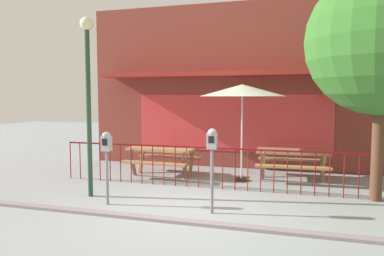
{
  "coord_description": "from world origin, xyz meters",
  "views": [
    {
      "loc": [
        1.93,
        -6.4,
        2.14
      ],
      "look_at": [
        -0.56,
        2.17,
        1.37
      ],
      "focal_mm": 34.23,
      "sensor_mm": 36.0,
      "label": 1
    }
  ],
  "objects_px": {
    "picnic_table_left": "(162,154)",
    "parking_meter_far": "(212,148)",
    "patio_umbrella": "(242,91)",
    "parking_meter_near": "(107,148)",
    "street_tree": "(382,41)",
    "street_lamp": "(88,80)",
    "picnic_table_right": "(293,156)"
  },
  "relations": [
    {
      "from": "picnic_table_left",
      "to": "street_lamp",
      "type": "xyz_separation_m",
      "value": [
        -0.75,
        -2.31,
        1.87
      ]
    },
    {
      "from": "picnic_table_right",
      "to": "patio_umbrella",
      "type": "height_order",
      "value": "patio_umbrella"
    },
    {
      "from": "parking_meter_far",
      "to": "street_lamp",
      "type": "height_order",
      "value": "street_lamp"
    },
    {
      "from": "parking_meter_near",
      "to": "street_lamp",
      "type": "distance_m",
      "value": 1.57
    },
    {
      "from": "picnic_table_right",
      "to": "patio_umbrella",
      "type": "bearing_deg",
      "value": -160.73
    },
    {
      "from": "parking_meter_near",
      "to": "street_tree",
      "type": "bearing_deg",
      "value": 19.21
    },
    {
      "from": "parking_meter_far",
      "to": "street_tree",
      "type": "distance_m",
      "value": 4.07
    },
    {
      "from": "parking_meter_far",
      "to": "parking_meter_near",
      "type": "bearing_deg",
      "value": -178.65
    },
    {
      "from": "patio_umbrella",
      "to": "parking_meter_near",
      "type": "relative_size",
      "value": 1.68
    },
    {
      "from": "patio_umbrella",
      "to": "street_tree",
      "type": "height_order",
      "value": "street_tree"
    },
    {
      "from": "picnic_table_left",
      "to": "street_tree",
      "type": "distance_m",
      "value": 5.79
    },
    {
      "from": "picnic_table_left",
      "to": "street_tree",
      "type": "xyz_separation_m",
      "value": [
        5.07,
        -0.95,
        2.63
      ]
    },
    {
      "from": "picnic_table_left",
      "to": "picnic_table_right",
      "type": "distance_m",
      "value": 3.42
    },
    {
      "from": "patio_umbrella",
      "to": "parking_meter_far",
      "type": "height_order",
      "value": "patio_umbrella"
    },
    {
      "from": "street_lamp",
      "to": "parking_meter_far",
      "type": "bearing_deg",
      "value": -8.05
    },
    {
      "from": "picnic_table_left",
      "to": "street_lamp",
      "type": "distance_m",
      "value": 3.07
    },
    {
      "from": "street_tree",
      "to": "street_lamp",
      "type": "bearing_deg",
      "value": -166.85
    },
    {
      "from": "parking_meter_far",
      "to": "street_lamp",
      "type": "distance_m",
      "value": 3.07
    },
    {
      "from": "patio_umbrella",
      "to": "parking_meter_near",
      "type": "distance_m",
      "value": 3.77
    },
    {
      "from": "parking_meter_near",
      "to": "street_lamp",
      "type": "height_order",
      "value": "street_lamp"
    },
    {
      "from": "picnic_table_right",
      "to": "patio_umbrella",
      "type": "relative_size",
      "value": 0.76
    },
    {
      "from": "patio_umbrella",
      "to": "street_lamp",
      "type": "xyz_separation_m",
      "value": [
        -2.89,
        -2.36,
        0.2
      ]
    },
    {
      "from": "picnic_table_right",
      "to": "parking_meter_far",
      "type": "height_order",
      "value": "parking_meter_far"
    },
    {
      "from": "picnic_table_left",
      "to": "parking_meter_near",
      "type": "height_order",
      "value": "parking_meter_near"
    },
    {
      "from": "street_tree",
      "to": "street_lamp",
      "type": "xyz_separation_m",
      "value": [
        -5.82,
        -1.36,
        -0.76
      ]
    },
    {
      "from": "street_tree",
      "to": "street_lamp",
      "type": "height_order",
      "value": "street_tree"
    },
    {
      "from": "parking_meter_far",
      "to": "picnic_table_left",
      "type": "bearing_deg",
      "value": 126.65
    },
    {
      "from": "picnic_table_left",
      "to": "parking_meter_far",
      "type": "bearing_deg",
      "value": -53.35
    },
    {
      "from": "picnic_table_left",
      "to": "patio_umbrella",
      "type": "height_order",
      "value": "patio_umbrella"
    },
    {
      "from": "parking_meter_far",
      "to": "street_tree",
      "type": "relative_size",
      "value": 0.33
    },
    {
      "from": "parking_meter_near",
      "to": "picnic_table_left",
      "type": "bearing_deg",
      "value": 87.89
    },
    {
      "from": "parking_meter_near",
      "to": "street_tree",
      "type": "relative_size",
      "value": 0.31
    }
  ]
}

